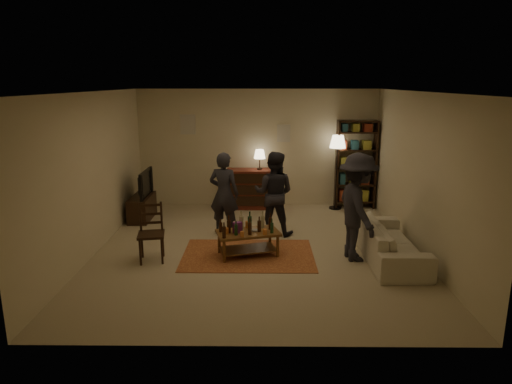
{
  "coord_description": "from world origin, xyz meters",
  "views": [
    {
      "loc": [
        0.07,
        -7.51,
        2.87
      ],
      "look_at": [
        -0.01,
        0.1,
        1.01
      ],
      "focal_mm": 32.0,
      "sensor_mm": 36.0,
      "label": 1
    }
  ],
  "objects_px": {
    "coffee_table": "(247,234)",
    "floor_lamp": "(338,147)",
    "bookshelf": "(356,164)",
    "person_left": "(224,194)",
    "person_by_sofa": "(358,207)",
    "dresser": "(249,188)",
    "tv_stand": "(142,201)",
    "person_right": "(274,193)",
    "sofa": "(390,241)",
    "dining_chair": "(151,230)"
  },
  "relations": [
    {
      "from": "coffee_table",
      "to": "floor_lamp",
      "type": "height_order",
      "value": "floor_lamp"
    },
    {
      "from": "floor_lamp",
      "to": "person_by_sofa",
      "type": "height_order",
      "value": "person_by_sofa"
    },
    {
      "from": "bookshelf",
      "to": "sofa",
      "type": "relative_size",
      "value": 0.97
    },
    {
      "from": "person_by_sofa",
      "to": "tv_stand",
      "type": "bearing_deg",
      "value": 53.31
    },
    {
      "from": "dresser",
      "to": "floor_lamp",
      "type": "bearing_deg",
      "value": -1.83
    },
    {
      "from": "tv_stand",
      "to": "sofa",
      "type": "height_order",
      "value": "tv_stand"
    },
    {
      "from": "dresser",
      "to": "person_left",
      "type": "distance_m",
      "value": 1.94
    },
    {
      "from": "sofa",
      "to": "person_right",
      "type": "bearing_deg",
      "value": 56.07
    },
    {
      "from": "person_right",
      "to": "bookshelf",
      "type": "bearing_deg",
      "value": -120.23
    },
    {
      "from": "bookshelf",
      "to": "tv_stand",
      "type": "bearing_deg",
      "value": -168.2
    },
    {
      "from": "dining_chair",
      "to": "tv_stand",
      "type": "height_order",
      "value": "tv_stand"
    },
    {
      "from": "coffee_table",
      "to": "floor_lamp",
      "type": "bearing_deg",
      "value": 56.42
    },
    {
      "from": "person_right",
      "to": "floor_lamp",
      "type": "bearing_deg",
      "value": -114.63
    },
    {
      "from": "coffee_table",
      "to": "tv_stand",
      "type": "bearing_deg",
      "value": 137.87
    },
    {
      "from": "dining_chair",
      "to": "tv_stand",
      "type": "xyz_separation_m",
      "value": [
        -0.74,
        2.27,
        -0.12
      ]
    },
    {
      "from": "tv_stand",
      "to": "dresser",
      "type": "xyz_separation_m",
      "value": [
        2.25,
        0.91,
        0.09
      ]
    },
    {
      "from": "bookshelf",
      "to": "person_right",
      "type": "relative_size",
      "value": 1.26
    },
    {
      "from": "floor_lamp",
      "to": "person_right",
      "type": "xyz_separation_m",
      "value": [
        -1.47,
        -1.79,
        -0.64
      ]
    },
    {
      "from": "tv_stand",
      "to": "person_left",
      "type": "height_order",
      "value": "person_left"
    },
    {
      "from": "floor_lamp",
      "to": "dresser",
      "type": "bearing_deg",
      "value": 178.17
    },
    {
      "from": "tv_stand",
      "to": "floor_lamp",
      "type": "height_order",
      "value": "floor_lamp"
    },
    {
      "from": "floor_lamp",
      "to": "person_by_sofa",
      "type": "bearing_deg",
      "value": -92.89
    },
    {
      "from": "person_right",
      "to": "dining_chair",
      "type": "bearing_deg",
      "value": 48.09
    },
    {
      "from": "coffee_table",
      "to": "tv_stand",
      "type": "xyz_separation_m",
      "value": [
        -2.3,
        2.08,
        0.0
      ]
    },
    {
      "from": "dresser",
      "to": "person_right",
      "type": "height_order",
      "value": "person_right"
    },
    {
      "from": "coffee_table",
      "to": "dresser",
      "type": "xyz_separation_m",
      "value": [
        -0.04,
        2.99,
        0.09
      ]
    },
    {
      "from": "floor_lamp",
      "to": "person_by_sofa",
      "type": "distance_m",
      "value": 3.11
    },
    {
      "from": "tv_stand",
      "to": "person_left",
      "type": "bearing_deg",
      "value": -27.5
    },
    {
      "from": "sofa",
      "to": "dresser",
      "type": "bearing_deg",
      "value": 37.54
    },
    {
      "from": "sofa",
      "to": "person_by_sofa",
      "type": "xyz_separation_m",
      "value": [
        -0.56,
        -0.01,
        0.58
      ]
    },
    {
      "from": "floor_lamp",
      "to": "person_left",
      "type": "distance_m",
      "value": 3.08
    },
    {
      "from": "tv_stand",
      "to": "person_right",
      "type": "height_order",
      "value": "person_right"
    },
    {
      "from": "tv_stand",
      "to": "sofa",
      "type": "relative_size",
      "value": 0.51
    },
    {
      "from": "dresser",
      "to": "person_left",
      "type": "xyz_separation_m",
      "value": [
        -0.43,
        -1.86,
        0.32
      ]
    },
    {
      "from": "dining_chair",
      "to": "bookshelf",
      "type": "bearing_deg",
      "value": 29.97
    },
    {
      "from": "coffee_table",
      "to": "person_left",
      "type": "height_order",
      "value": "person_left"
    },
    {
      "from": "dining_chair",
      "to": "person_right",
      "type": "height_order",
      "value": "person_right"
    },
    {
      "from": "coffee_table",
      "to": "person_by_sofa",
      "type": "xyz_separation_m",
      "value": [
        1.79,
        -0.13,
        0.5
      ]
    },
    {
      "from": "bookshelf",
      "to": "person_left",
      "type": "bearing_deg",
      "value": -146.04
    },
    {
      "from": "dresser",
      "to": "person_left",
      "type": "height_order",
      "value": "person_left"
    },
    {
      "from": "person_left",
      "to": "person_by_sofa",
      "type": "xyz_separation_m",
      "value": [
        2.26,
        -1.25,
        0.09
      ]
    },
    {
      "from": "person_left",
      "to": "person_right",
      "type": "bearing_deg",
      "value": -163.39
    },
    {
      "from": "dresser",
      "to": "bookshelf",
      "type": "distance_m",
      "value": 2.5
    },
    {
      "from": "tv_stand",
      "to": "floor_lamp",
      "type": "xyz_separation_m",
      "value": [
        4.24,
        0.85,
        1.05
      ]
    },
    {
      "from": "dining_chair",
      "to": "floor_lamp",
      "type": "relative_size",
      "value": 0.57
    },
    {
      "from": "coffee_table",
      "to": "bookshelf",
      "type": "height_order",
      "value": "bookshelf"
    },
    {
      "from": "dining_chair",
      "to": "dresser",
      "type": "height_order",
      "value": "dresser"
    },
    {
      "from": "person_right",
      "to": "person_by_sofa",
      "type": "bearing_deg",
      "value": 150.96
    },
    {
      "from": "dresser",
      "to": "person_by_sofa",
      "type": "height_order",
      "value": "person_by_sofa"
    },
    {
      "from": "dresser",
      "to": "person_by_sofa",
      "type": "distance_m",
      "value": 3.64
    }
  ]
}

